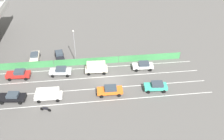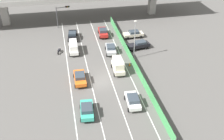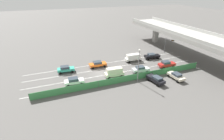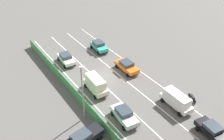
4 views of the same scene
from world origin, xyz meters
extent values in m
plane|color=#565451|center=(0.00, 0.00, 0.00)|extent=(300.00, 300.00, 0.00)
cube|color=silver|center=(-5.25, 4.62, 0.00)|extent=(0.14, 45.24, 0.01)
cube|color=silver|center=(-1.75, 4.62, 0.00)|extent=(0.14, 45.24, 0.01)
cube|color=silver|center=(1.75, 4.62, 0.00)|extent=(0.14, 45.24, 0.01)
cube|color=silver|center=(5.25, 4.62, 0.00)|extent=(0.14, 45.24, 0.01)
cube|color=#A09E99|center=(-18.49, 29.24, 2.96)|extent=(1.68, 1.68, 5.92)
cube|color=#A09E99|center=(18.49, 29.24, 2.96)|extent=(1.68, 1.68, 5.92)
cube|color=#3D8E4C|center=(6.66, 4.62, 0.79)|extent=(0.06, 41.24, 1.57)
cylinder|color=#4C514C|center=(6.66, -2.25, 0.79)|extent=(0.10, 0.10, 1.57)
cylinder|color=#4C514C|center=(6.66, 11.49, 0.79)|extent=(0.10, 0.10, 1.57)
cylinder|color=#4C514C|center=(6.66, 25.24, 0.79)|extent=(0.10, 0.10, 1.57)
cube|color=teal|center=(-3.41, -7.70, 0.80)|extent=(2.16, 4.35, 0.64)
cube|color=#333D47|center=(-3.43, -7.95, 1.39)|extent=(1.76, 2.23, 0.55)
cylinder|color=black|center=(-4.19, -6.20, 0.32)|extent=(0.27, 0.66, 0.64)
cylinder|color=black|center=(-2.39, -6.36, 0.32)|extent=(0.27, 0.66, 0.64)
cylinder|color=black|center=(-4.43, -9.05, 0.32)|extent=(0.27, 0.66, 0.64)
cylinder|color=black|center=(-2.63, -9.21, 0.32)|extent=(0.27, 0.66, 0.64)
cube|color=silver|center=(-3.66, 11.63, 0.78)|extent=(1.85, 4.82, 0.61)
cube|color=silver|center=(-3.66, 11.63, 1.62)|extent=(1.62, 3.95, 1.06)
cylinder|color=black|center=(-4.47, 13.28, 0.32)|extent=(0.24, 0.65, 0.64)
cylinder|color=black|center=(-2.76, 13.23, 0.32)|extent=(0.24, 0.65, 0.64)
cylinder|color=black|center=(-4.57, 10.03, 0.32)|extent=(0.24, 0.65, 0.64)
cylinder|color=black|center=(-2.85, 9.98, 0.32)|extent=(0.24, 0.65, 0.64)
cube|color=beige|center=(3.49, 2.77, 0.82)|extent=(2.00, 4.62, 0.69)
cube|color=beige|center=(3.49, 2.77, 1.76)|extent=(1.75, 3.79, 1.19)
cylinder|color=black|center=(2.67, 4.35, 0.32)|extent=(0.25, 0.65, 0.64)
cylinder|color=black|center=(4.46, 4.27, 0.32)|extent=(0.25, 0.65, 0.64)
cylinder|color=black|center=(2.52, 1.27, 0.32)|extent=(0.25, 0.65, 0.64)
cylinder|color=black|center=(4.31, 1.18, 0.32)|extent=(0.25, 0.65, 0.64)
cube|color=orange|center=(-3.53, 0.78, 0.78)|extent=(1.93, 4.64, 0.60)
cube|color=#333D47|center=(-3.53, 0.66, 1.35)|extent=(1.66, 2.18, 0.54)
cylinder|color=black|center=(-4.43, 2.36, 0.32)|extent=(0.23, 0.64, 0.64)
cylinder|color=black|center=(-2.58, 2.33, 0.32)|extent=(0.23, 0.64, 0.64)
cylinder|color=black|center=(-4.48, -0.77, 0.32)|extent=(0.23, 0.64, 0.64)
cylinder|color=black|center=(-2.63, -0.80, 0.32)|extent=(0.23, 0.64, 0.64)
cube|color=black|center=(-3.36, 17.90, 0.81)|extent=(2.31, 4.80, 0.65)
cube|color=#333D47|center=(-3.39, 17.66, 1.37)|extent=(1.78, 2.09, 0.48)
cylinder|color=black|center=(-4.06, 19.57, 0.32)|extent=(0.29, 0.66, 0.64)
cylinder|color=black|center=(-2.29, 19.36, 0.32)|extent=(0.29, 0.66, 0.64)
cylinder|color=black|center=(-4.42, 16.44, 0.32)|extent=(0.29, 0.66, 0.64)
cylinder|color=black|center=(-2.66, 16.24, 0.32)|extent=(0.29, 0.66, 0.64)
cube|color=red|center=(3.44, 18.12, 0.83)|extent=(2.05, 4.69, 0.69)
cube|color=#333D47|center=(3.42, 17.74, 1.47)|extent=(1.68, 2.07, 0.60)
cylinder|color=black|center=(2.64, 19.73, 0.32)|extent=(0.26, 0.65, 0.64)
cylinder|color=black|center=(4.42, 19.63, 0.32)|extent=(0.26, 0.65, 0.64)
cylinder|color=black|center=(2.46, 16.62, 0.32)|extent=(0.26, 0.65, 0.64)
cylinder|color=black|center=(4.24, 16.51, 0.32)|extent=(0.26, 0.65, 0.64)
cube|color=white|center=(3.59, -6.89, 0.77)|extent=(2.03, 4.36, 0.57)
cube|color=#333D47|center=(3.58, -7.07, 1.34)|extent=(1.69, 2.19, 0.57)
cylinder|color=black|center=(2.78, -5.39, 0.32)|extent=(0.26, 0.65, 0.64)
cylinder|color=black|center=(4.56, -5.50, 0.32)|extent=(0.26, 0.65, 0.64)
cylinder|color=black|center=(2.61, -8.28, 0.32)|extent=(0.26, 0.65, 0.64)
cylinder|color=black|center=(4.39, -8.39, 0.32)|extent=(0.26, 0.65, 0.64)
cube|color=#B7BABC|center=(3.59, 9.95, 0.80)|extent=(2.21, 4.48, 0.64)
cube|color=#333D47|center=(3.57, 9.78, 1.39)|extent=(1.77, 2.12, 0.55)
cylinder|color=black|center=(2.83, 11.50, 0.32)|extent=(0.28, 0.66, 0.64)
cylinder|color=black|center=(4.62, 11.32, 0.32)|extent=(0.28, 0.66, 0.64)
cylinder|color=black|center=(2.55, 8.57, 0.32)|extent=(0.28, 0.66, 0.64)
cylinder|color=black|center=(4.34, 8.40, 0.32)|extent=(0.28, 0.66, 0.64)
cylinder|color=black|center=(-6.34, 12.54, 0.30)|extent=(0.29, 0.60, 0.60)
cylinder|color=black|center=(-6.79, 11.27, 0.30)|extent=(0.29, 0.60, 0.60)
cube|color=black|center=(-6.56, 11.90, 0.58)|extent=(0.57, 0.96, 0.36)
cylinder|color=#B2B2B2|center=(-6.37, 12.44, 0.92)|extent=(0.58, 0.23, 0.03)
cube|color=black|center=(9.44, 10.43, 0.82)|extent=(4.80, 2.47, 0.69)
cube|color=#333D47|center=(9.87, 10.51, 1.40)|extent=(2.34, 1.85, 0.46)
cylinder|color=black|center=(8.06, 9.32, 0.32)|extent=(0.67, 0.33, 0.64)
cylinder|color=black|center=(7.77, 11.01, 0.32)|extent=(0.67, 0.33, 0.64)
cylinder|color=black|center=(11.12, 9.85, 0.32)|extent=(0.67, 0.33, 0.64)
cylinder|color=black|center=(10.83, 11.54, 0.32)|extent=(0.67, 0.33, 0.64)
cube|color=beige|center=(9.83, 15.85, 0.77)|extent=(4.45, 1.96, 0.57)
cube|color=#333D47|center=(9.96, 15.85, 1.31)|extent=(2.09, 1.65, 0.51)
cylinder|color=black|center=(8.37, 14.90, 0.32)|extent=(0.65, 0.25, 0.64)
cylinder|color=black|center=(8.30, 16.67, 0.32)|extent=(0.65, 0.25, 0.64)
cylinder|color=black|center=(11.35, 15.02, 0.32)|extent=(0.65, 0.25, 0.64)
cylinder|color=black|center=(11.28, 16.80, 0.32)|extent=(0.65, 0.25, 0.64)
cylinder|color=#47474C|center=(-6.27, 24.60, 2.56)|extent=(0.18, 0.18, 5.12)
cylinder|color=#47474C|center=(-4.82, 24.90, 4.82)|extent=(2.93, 0.71, 0.12)
cube|color=black|center=(-3.66, 25.14, 4.82)|extent=(1.00, 0.47, 0.32)
sphere|color=#390706|center=(-3.92, 24.92, 4.82)|extent=(0.20, 0.20, 0.20)
sphere|color=#EFA319|center=(-3.63, 24.98, 4.82)|extent=(0.20, 0.20, 0.20)
sphere|color=black|center=(-3.33, 25.04, 4.82)|extent=(0.20, 0.20, 0.20)
cylinder|color=gray|center=(7.54, 6.86, 3.72)|extent=(0.16, 0.16, 7.44)
ellipsoid|color=silver|center=(7.54, 6.86, 7.62)|extent=(0.60, 0.36, 0.28)
cone|color=orange|center=(6.02, 4.27, 0.36)|extent=(0.36, 0.36, 0.71)
cube|color=black|center=(6.02, 4.27, 0.01)|extent=(0.47, 0.47, 0.03)
camera|label=1|loc=(-36.93, 4.39, 28.88)|focal=38.87mm
camera|label=2|loc=(-6.06, -38.75, 26.98)|focal=45.08mm
camera|label=3|loc=(37.97, -11.39, 19.66)|focal=27.84mm
camera|label=4|loc=(18.19, 29.24, 22.93)|focal=41.72mm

